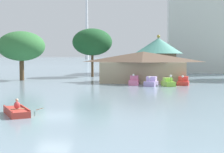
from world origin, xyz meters
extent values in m
plane|color=gray|center=(0.00, 0.00, 0.00)|extent=(2000.00, 2000.00, 0.00)
cube|color=#B7382D|center=(-2.89, 0.03, 0.23)|extent=(3.10, 3.66, 0.46)
cube|color=#B7382D|center=(-3.40, -0.32, 0.51)|extent=(1.97, 2.81, 0.10)
cube|color=#B7382D|center=(-2.37, 0.38, 0.51)|extent=(1.97, 2.81, 0.10)
cube|color=#997F5B|center=(-2.74, -0.19, 0.48)|extent=(1.08, 0.84, 0.04)
ellipsoid|color=#BF3F3F|center=(-2.74, -0.19, 0.78)|extent=(0.54, 0.51, 0.54)
sphere|color=tan|center=(-2.74, -0.19, 1.16)|extent=(0.22, 0.22, 0.22)
cylinder|color=tan|center=(-1.41, 0.94, 0.33)|extent=(1.24, 1.78, 0.51)
cube|color=pink|center=(4.27, 26.58, 0.39)|extent=(1.52, 2.57, 0.78)
cube|color=pink|center=(4.29, 26.89, 1.10)|extent=(1.25, 1.18, 0.65)
cylinder|color=pink|center=(4.24, 25.57, 1.09)|extent=(0.14, 0.14, 0.63)
sphere|color=white|center=(4.24, 25.57, 1.58)|extent=(0.36, 0.36, 0.36)
cube|color=#B299D8|center=(6.86, 25.09, 0.34)|extent=(2.17, 2.80, 0.69)
cube|color=#C8ADF0|center=(6.94, 25.39, 1.03)|extent=(1.60, 1.42, 0.69)
cylinder|color=#B299D8|center=(6.62, 24.13, 0.95)|extent=(0.14, 0.14, 0.51)
sphere|color=white|center=(6.62, 24.13, 1.35)|extent=(0.30, 0.30, 0.30)
cube|color=#8CCC3F|center=(9.37, 25.23, 0.34)|extent=(2.06, 2.66, 0.68)
cube|color=#A0E24F|center=(9.27, 25.50, 0.94)|extent=(1.44, 1.38, 0.52)
cylinder|color=#8CCC3F|center=(9.67, 24.34, 1.04)|extent=(0.14, 0.14, 0.71)
sphere|color=white|center=(9.67, 24.34, 1.57)|extent=(0.35, 0.35, 0.35)
cube|color=red|center=(11.66, 27.31, 0.28)|extent=(2.05, 2.88, 0.57)
cube|color=#E8423C|center=(11.71, 27.64, 0.93)|extent=(1.58, 1.40, 0.73)
cylinder|color=red|center=(11.50, 26.26, 0.89)|extent=(0.14, 0.14, 0.64)
sphere|color=white|center=(11.50, 26.26, 1.38)|extent=(0.34, 0.34, 0.34)
cube|color=tan|center=(5.44, 31.76, 1.71)|extent=(13.61, 6.99, 3.41)
pyramid|color=brown|center=(5.44, 31.76, 4.27)|extent=(14.69, 8.03, 1.72)
cylinder|color=brown|center=(8.14, 47.77, 2.45)|extent=(7.58, 7.58, 4.90)
cone|color=teal|center=(8.14, 47.77, 6.56)|extent=(10.37, 10.37, 3.32)
sphere|color=#B7993D|center=(8.14, 47.77, 8.57)|extent=(0.70, 0.70, 0.70)
cylinder|color=brown|center=(-16.42, 33.42, 1.75)|extent=(0.80, 0.80, 3.51)
ellipsoid|color=#337038|center=(-16.42, 33.42, 6.17)|extent=(8.42, 8.42, 5.32)
cylinder|color=brown|center=(-5.71, 45.19, 2.24)|extent=(0.51, 0.51, 4.49)
ellipsoid|color=#1E5128|center=(-5.71, 45.19, 7.33)|extent=(8.37, 8.37, 5.68)
cube|color=silver|center=(23.47, 68.01, 11.46)|extent=(25.12, 13.46, 22.93)
camera|label=1|loc=(7.34, -23.20, 4.42)|focal=52.71mm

